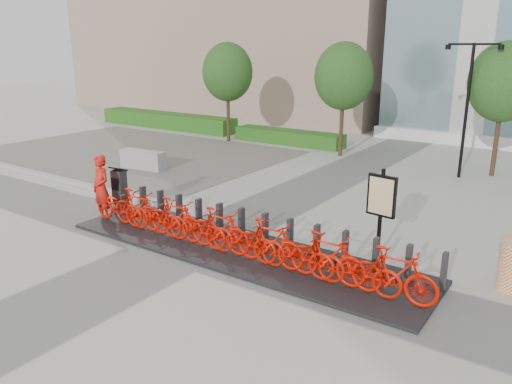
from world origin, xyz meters
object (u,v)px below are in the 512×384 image
Objects in this scene: bike_0 at (119,206)px; worker_red at (101,188)px; kiosk at (120,190)px; map_sign at (381,200)px; jersey_barrier at (143,160)px.

worker_red is (-0.77, 0.03, 0.40)m from bike_0.
bike_0 is 0.96× the size of worker_red.
bike_0 is 0.98m from kiosk.
bike_0 is at bearing 9.25° from worker_red.
kiosk is 0.65m from worker_red.
bike_0 is at bearing -155.34° from map_sign.
kiosk is at bearing -56.09° from jersey_barrier.
worker_red is 0.97× the size of jersey_barrier.
worker_red is at bearing -157.14° from map_sign.
worker_red is (-0.06, -0.61, 0.20)m from kiosk.
map_sign is (11.32, -3.07, 1.06)m from jersey_barrier.
bike_0 is at bearing -55.05° from jersey_barrier.
jersey_barrier is at bearing 41.42° from bike_0.
jersey_barrier is 0.91× the size of map_sign.
jersey_barrier is at bearing 173.09° from map_sign.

